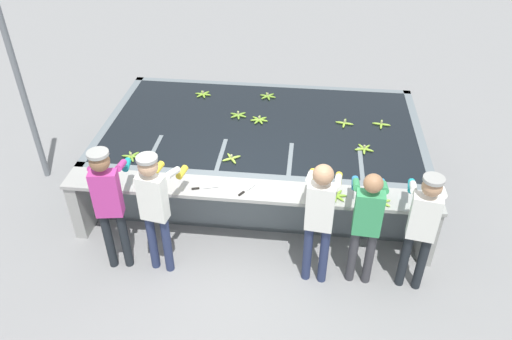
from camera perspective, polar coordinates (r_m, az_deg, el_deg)
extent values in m
plane|color=gray|center=(6.78, -0.99, -9.45)|extent=(80.00, 80.00, 0.00)
cube|color=slate|center=(8.17, 0.66, -0.07)|extent=(4.83, 2.82, 0.06)
cube|color=slate|center=(6.84, -0.49, -3.74)|extent=(4.83, 0.12, 0.91)
cube|color=slate|center=(9.08, 1.57, 7.08)|extent=(4.83, 0.12, 0.91)
cube|color=slate|center=(8.45, -15.45, 3.33)|extent=(0.12, 2.82, 0.91)
cube|color=slate|center=(8.08, 17.55, 1.29)|extent=(0.12, 2.82, 0.91)
cube|color=black|center=(7.91, 0.68, 2.60)|extent=(4.59, 2.58, 0.85)
cube|color=slate|center=(7.47, -11.17, -0.65)|extent=(0.06, 0.80, 0.91)
cube|color=slate|center=(7.26, -3.84, -1.17)|extent=(0.06, 0.80, 0.91)
cube|color=slate|center=(7.17, 3.79, -1.69)|extent=(0.06, 0.80, 0.91)
cube|color=slate|center=(7.22, 11.48, -2.18)|extent=(0.06, 0.80, 0.91)
cube|color=#9E9E99|center=(6.35, -0.81, -2.35)|extent=(4.83, 0.45, 0.05)
cube|color=#9E9E99|center=(7.25, -19.32, -3.79)|extent=(0.16, 0.41, 0.86)
cube|color=#9E9E99|center=(6.82, 19.07, -6.60)|extent=(0.16, 0.41, 0.86)
cylinder|color=#1E2328|center=(6.59, -16.48, -7.69)|extent=(0.11, 0.11, 0.87)
cylinder|color=#1E2328|center=(6.54, -14.76, -7.70)|extent=(0.11, 0.11, 0.87)
cube|color=#BC388E|center=(6.09, -16.72, -2.59)|extent=(0.34, 0.22, 0.62)
sphere|color=#896042|center=(5.84, -17.47, 0.93)|extent=(0.24, 0.24, 0.24)
cylinder|color=#9E9E99|center=(5.78, -17.65, 1.80)|extent=(0.25, 0.25, 0.04)
cylinder|color=#BC388E|center=(6.20, -18.06, 0.43)|extent=(0.13, 0.32, 0.18)
cylinder|color=teal|center=(6.49, -17.34, 0.51)|extent=(0.11, 0.21, 0.08)
cylinder|color=#BC388E|center=(6.12, -15.18, 0.52)|extent=(0.13, 0.32, 0.18)
cylinder|color=teal|center=(6.42, -14.58, 0.60)|extent=(0.11, 0.21, 0.08)
cylinder|color=navy|center=(6.45, -11.75, -8.01)|extent=(0.11, 0.11, 0.85)
cylinder|color=navy|center=(6.37, -10.12, -8.40)|extent=(0.11, 0.11, 0.85)
cube|color=white|center=(5.93, -11.72, -3.12)|extent=(0.34, 0.22, 0.60)
sphere|color=tan|center=(5.67, -12.25, 0.41)|extent=(0.23, 0.23, 0.23)
cylinder|color=#9E9E99|center=(5.61, -12.39, 1.29)|extent=(0.24, 0.24, 0.04)
cylinder|color=white|center=(6.05, -12.30, 0.18)|extent=(0.13, 0.32, 0.18)
cylinder|color=gold|center=(6.32, -11.12, 0.23)|extent=(0.12, 0.21, 0.08)
cylinder|color=white|center=(5.92, -9.54, -0.31)|extent=(0.13, 0.32, 0.18)
cylinder|color=gold|center=(6.19, -8.46, -0.25)|extent=(0.12, 0.21, 0.08)
cylinder|color=navy|center=(6.20, 5.90, -9.35)|extent=(0.11, 0.11, 0.86)
cylinder|color=navy|center=(6.19, 7.76, -9.59)|extent=(0.11, 0.11, 0.86)
cube|color=white|center=(5.70, 7.34, -4.22)|extent=(0.34, 0.20, 0.61)
sphere|color=tan|center=(5.42, 7.70, -0.54)|extent=(0.23, 0.23, 0.23)
cylinder|color=white|center=(5.77, 6.21, -0.77)|extent=(0.11, 0.32, 0.18)
cylinder|color=gold|center=(6.07, 6.41, -0.65)|extent=(0.10, 0.21, 0.08)
cylinder|color=white|center=(5.76, 9.36, -1.17)|extent=(0.11, 0.32, 0.18)
cylinder|color=gold|center=(6.06, 9.41, -1.03)|extent=(0.10, 0.21, 0.08)
cylinder|color=#38383D|center=(6.29, 10.97, -9.55)|extent=(0.11, 0.11, 0.81)
cylinder|color=#38383D|center=(6.30, 12.81, -9.71)|extent=(0.11, 0.11, 0.81)
cube|color=#38995B|center=(5.83, 12.71, -4.84)|extent=(0.33, 0.19, 0.57)
sphere|color=#9E704C|center=(5.57, 13.27, -1.50)|extent=(0.22, 0.22, 0.22)
cylinder|color=#38995B|center=(5.89, 11.40, -1.64)|extent=(0.10, 0.31, 0.18)
cylinder|color=teal|center=(6.19, 11.25, -1.47)|extent=(0.10, 0.20, 0.08)
cylinder|color=#38995B|center=(5.92, 14.47, -1.94)|extent=(0.10, 0.31, 0.18)
cylinder|color=teal|center=(6.22, 14.18, -1.76)|extent=(0.10, 0.20, 0.08)
cylinder|color=#1E2328|center=(6.37, 16.58, -9.80)|extent=(0.11, 0.11, 0.82)
cylinder|color=#1E2328|center=(6.39, 18.37, -10.05)|extent=(0.11, 0.11, 0.82)
cube|color=white|center=(5.92, 18.67, -5.14)|extent=(0.34, 0.22, 0.58)
sphere|color=tan|center=(5.66, 19.48, -1.82)|extent=(0.22, 0.22, 0.22)
cylinder|color=#9E9E99|center=(5.61, 19.68, -1.00)|extent=(0.23, 0.23, 0.04)
cylinder|color=white|center=(5.98, 17.54, -1.90)|extent=(0.13, 0.32, 0.18)
cylinder|color=#1EA3AD|center=(6.28, 17.33, -1.75)|extent=(0.12, 0.21, 0.08)
cylinder|color=white|center=(6.02, 20.55, -2.37)|extent=(0.13, 0.32, 0.18)
cylinder|color=#1EA3AD|center=(6.31, 20.19, -2.20)|extent=(0.12, 0.21, 0.08)
ellipsoid|color=#9EC642|center=(6.92, -3.00, 1.56)|extent=(0.12, 0.16, 0.04)
ellipsoid|color=#9EC642|center=(6.86, -3.24, 1.22)|extent=(0.16, 0.12, 0.04)
ellipsoid|color=#9EC642|center=(6.83, -2.63, 1.10)|extent=(0.12, 0.16, 0.04)
ellipsoid|color=#9EC642|center=(6.89, -2.39, 1.44)|extent=(0.16, 0.12, 0.04)
cylinder|color=tan|center=(6.86, -2.82, 1.57)|extent=(0.03, 0.03, 0.04)
ellipsoid|color=#75A333|center=(7.86, -2.02, 6.09)|extent=(0.07, 0.17, 0.04)
ellipsoid|color=#75A333|center=(7.88, -1.68, 6.21)|extent=(0.17, 0.09, 0.04)
ellipsoid|color=#75A333|center=(7.93, -1.70, 6.40)|extent=(0.15, 0.14, 0.04)
ellipsoid|color=#75A333|center=(7.95, -2.06, 6.48)|extent=(0.07, 0.17, 0.04)
ellipsoid|color=#75A333|center=(7.93, -2.39, 6.37)|extent=(0.17, 0.09, 0.04)
ellipsoid|color=#75A333|center=(7.88, -2.38, 6.18)|extent=(0.15, 0.14, 0.04)
cylinder|color=tan|center=(7.89, -2.04, 6.51)|extent=(0.03, 0.03, 0.04)
ellipsoid|color=#7FAD33|center=(7.80, 0.07, 5.90)|extent=(0.16, 0.13, 0.04)
ellipsoid|color=#7FAD33|center=(7.76, -0.04, 5.73)|extent=(0.17, 0.08, 0.04)
ellipsoid|color=#7FAD33|center=(7.73, 0.16, 5.58)|extent=(0.10, 0.17, 0.04)
ellipsoid|color=#7FAD33|center=(7.73, 0.51, 5.57)|extent=(0.11, 0.17, 0.04)
ellipsoid|color=#7FAD33|center=(7.76, 0.75, 5.70)|extent=(0.17, 0.07, 0.04)
ellipsoid|color=#7FAD33|center=(7.80, 0.70, 5.87)|extent=(0.15, 0.14, 0.04)
ellipsoid|color=#7FAD33|center=(7.82, 0.40, 5.96)|extent=(0.04, 0.17, 0.04)
cylinder|color=tan|center=(7.75, 0.37, 5.99)|extent=(0.03, 0.03, 0.04)
ellipsoid|color=#8CB738|center=(7.27, 12.50, 2.54)|extent=(0.14, 0.15, 0.04)
ellipsoid|color=#8CB738|center=(7.27, 12.00, 2.59)|extent=(0.12, 0.16, 0.04)
ellipsoid|color=#8CB738|center=(7.21, 11.84, 2.35)|extent=(0.17, 0.08, 0.04)
ellipsoid|color=#8CB738|center=(7.19, 12.26, 2.14)|extent=(0.05, 0.17, 0.04)
ellipsoid|color=#8CB738|center=(7.22, 12.67, 2.26)|extent=(0.17, 0.09, 0.04)
cylinder|color=tan|center=(7.21, 12.29, 2.61)|extent=(0.03, 0.03, 0.04)
ellipsoid|color=#7FAD33|center=(8.56, -5.72, 8.57)|extent=(0.17, 0.06, 0.04)
ellipsoid|color=#7FAD33|center=(8.61, -5.79, 8.73)|extent=(0.13, 0.16, 0.04)
ellipsoid|color=#7FAD33|center=(8.63, -6.14, 8.76)|extent=(0.10, 0.17, 0.04)
ellipsoid|color=#7FAD33|center=(8.59, -6.42, 8.64)|extent=(0.17, 0.06, 0.04)
ellipsoid|color=#7FAD33|center=(8.55, -6.35, 8.48)|extent=(0.13, 0.16, 0.04)
ellipsoid|color=#7FAD33|center=(8.53, -6.00, 8.44)|extent=(0.10, 0.17, 0.04)
cylinder|color=tan|center=(8.56, -6.08, 8.82)|extent=(0.03, 0.03, 0.04)
ellipsoid|color=#8CB738|center=(7.94, 14.15, 5.28)|extent=(0.06, 0.17, 0.04)
ellipsoid|color=#8CB738|center=(7.89, 13.73, 5.15)|extent=(0.17, 0.06, 0.04)
ellipsoid|color=#8CB738|center=(7.84, 14.10, 4.89)|extent=(0.06, 0.17, 0.04)
ellipsoid|color=#8CB738|center=(7.89, 14.52, 5.03)|extent=(0.17, 0.06, 0.04)
cylinder|color=tan|center=(7.87, 14.16, 5.31)|extent=(0.03, 0.03, 0.04)
ellipsoid|color=#8CB738|center=(7.79, 10.47, 5.22)|extent=(0.17, 0.07, 0.04)
ellipsoid|color=#8CB738|center=(7.84, 10.13, 5.48)|extent=(0.07, 0.17, 0.04)
ellipsoid|color=#8CB738|center=(7.80, 9.67, 5.35)|extent=(0.17, 0.07, 0.04)
ellipsoid|color=#8CB738|center=(7.75, 10.01, 5.09)|extent=(0.07, 0.17, 0.04)
cylinder|color=tan|center=(7.78, 10.10, 5.51)|extent=(0.03, 0.03, 0.04)
ellipsoid|color=#75A333|center=(7.09, -14.40, 1.31)|extent=(0.12, 0.16, 0.04)
ellipsoid|color=#75A333|center=(7.07, -13.99, 1.27)|extent=(0.11, 0.17, 0.04)
ellipsoid|color=#75A333|center=(7.10, -13.65, 1.47)|extent=(0.17, 0.04, 0.04)
ellipsoid|color=#75A333|center=(7.15, -13.73, 1.70)|extent=(0.12, 0.16, 0.04)
ellipsoid|color=#75A333|center=(7.17, -14.14, 1.73)|extent=(0.11, 0.17, 0.04)
ellipsoid|color=#75A333|center=(7.14, -14.48, 1.54)|extent=(0.17, 0.04, 0.04)
cylinder|color=tan|center=(7.10, -14.11, 1.74)|extent=(0.03, 0.03, 0.04)
ellipsoid|color=#75A333|center=(8.42, 1.43, 8.26)|extent=(0.08, 0.17, 0.04)
ellipsoid|color=#75A333|center=(8.45, 1.71, 8.37)|extent=(0.17, 0.07, 0.04)
ellipsoid|color=#75A333|center=(8.50, 1.64, 8.53)|extent=(0.14, 0.15, 0.04)
ellipsoid|color=#75A333|center=(8.52, 1.28, 8.59)|extent=(0.08, 0.17, 0.04)
ellipsoid|color=#75A333|center=(8.48, 1.00, 8.48)|extent=(0.17, 0.07, 0.04)
ellipsoid|color=#75A333|center=(8.43, 1.07, 8.32)|extent=(0.14, 0.15, 0.04)
cylinder|color=tan|center=(8.45, 1.36, 8.64)|extent=(0.03, 0.03, 0.04)
ellipsoid|color=#7FAD33|center=(6.25, 8.69, -3.05)|extent=(0.16, 0.12, 0.04)
ellipsoid|color=#7FAD33|center=(6.23, 9.06, -3.22)|extent=(0.06, 0.17, 0.04)
ellipsoid|color=#7FAD33|center=(6.25, 9.47, -3.16)|extent=(0.15, 0.15, 0.04)
ellipsoid|color=#7FAD33|center=(6.29, 9.61, -2.91)|extent=(0.17, 0.05, 0.04)
ellipsoid|color=#7FAD33|center=(6.32, 9.37, -2.67)|extent=(0.12, 0.16, 0.04)
ellipsoid|color=#7FAD33|center=(6.32, 8.95, -2.61)|extent=(0.09, 0.17, 0.04)
ellipsoid|color=#7FAD33|center=(6.29, 8.64, -2.78)|extent=(0.17, 0.09, 0.04)
cylinder|color=tan|center=(6.26, 9.14, -2.66)|extent=(0.03, 0.03, 0.04)
ellipsoid|color=#93BC3D|center=(6.31, 14.43, -3.46)|extent=(0.17, 0.08, 0.04)
ellipsoid|color=#93BC3D|center=(6.34, 14.11, -3.25)|extent=(0.10, 0.17, 0.04)
ellipsoid|color=#93BC3D|center=(6.33, 13.69, -3.25)|extent=(0.12, 0.17, 0.04)
ellipsoid|color=#93BC3D|center=(6.29, 13.48, -3.46)|extent=(0.17, 0.06, 0.04)
ellipsoid|color=#93BC3D|center=(6.26, 13.64, -3.72)|extent=(0.15, 0.14, 0.04)
ellipsoid|color=#93BC3D|center=(6.25, 14.05, -3.85)|extent=(0.05, 0.17, 0.04)
ellipsoid|color=#93BC3D|center=(6.28, 14.41, -3.73)|extent=(0.16, 0.13, 0.04)
cylinder|color=tan|center=(6.27, 14.02, -3.28)|extent=(0.03, 0.03, 0.04)
cube|color=silver|center=(6.37, -0.49, -1.85)|extent=(0.14, 0.18, 0.00)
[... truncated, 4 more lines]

